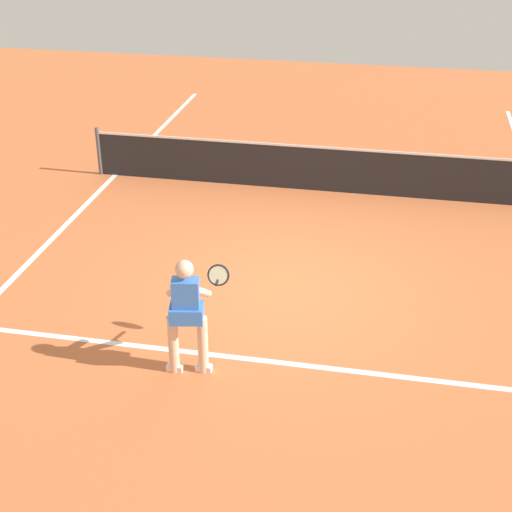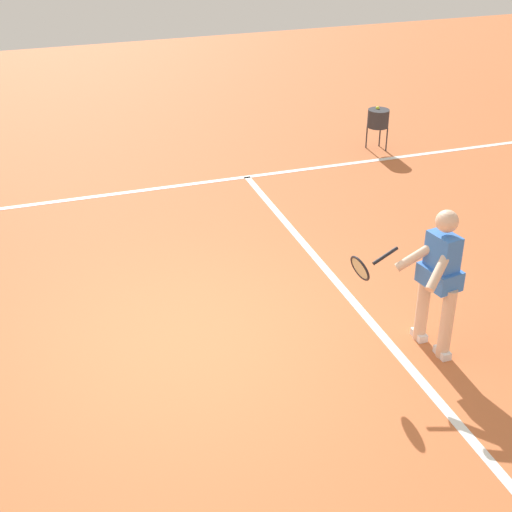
% 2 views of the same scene
% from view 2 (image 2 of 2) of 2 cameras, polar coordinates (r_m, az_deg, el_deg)
% --- Properties ---
extents(ground_plane, '(28.29, 28.29, 0.00)m').
position_cam_2_polar(ground_plane, '(7.85, -4.43, -6.60)').
color(ground_plane, '#C66638').
extents(service_line_marking, '(8.22, 0.10, 0.01)m').
position_cam_2_polar(service_line_marking, '(8.41, 8.05, -4.17)').
color(service_line_marking, white).
rests_on(service_line_marking, ground).
extents(sideline_right_marking, '(0.10, 19.76, 0.01)m').
position_cam_2_polar(sideline_right_marking, '(11.40, -9.74, 4.82)').
color(sideline_right_marking, white).
rests_on(sideline_right_marking, ground).
extents(tennis_player, '(0.71, 1.03, 1.55)m').
position_cam_2_polar(tennis_player, '(7.52, 13.62, -1.49)').
color(tennis_player, beige).
rests_on(tennis_player, ground).
extents(ball_hopper, '(0.36, 0.36, 0.74)m').
position_cam_2_polar(ball_hopper, '(12.94, 9.30, 10.31)').
color(ball_hopper, '#333338').
rests_on(ball_hopper, ground).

